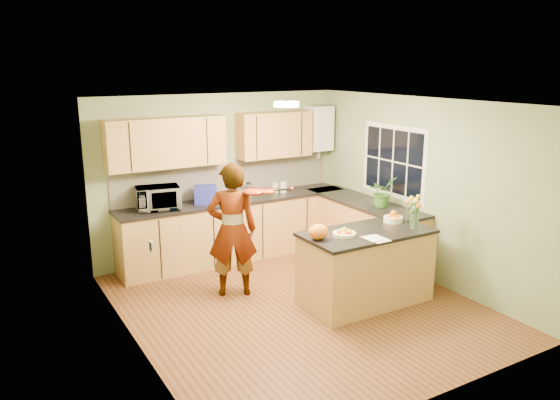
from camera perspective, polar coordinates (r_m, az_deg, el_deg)
floor at (r=6.93m, az=1.91°, el=-10.94°), size 4.50×4.50×0.00m
ceiling at (r=6.29m, az=2.09°, el=10.17°), size 4.00×4.50×0.02m
wall_back at (r=8.43m, az=-6.21°, el=2.51°), size 4.00×0.02×2.50m
wall_front at (r=4.84m, az=16.48°, el=-6.81°), size 4.00×0.02×2.50m
wall_left at (r=5.72m, az=-15.22°, el=-3.48°), size 0.02×4.50×2.50m
wall_right at (r=7.73m, az=14.63°, el=1.07°), size 0.02×4.50×2.50m
back_counter at (r=8.40m, az=-4.60°, el=-2.98°), size 3.64×0.62×0.94m
right_counter at (r=8.34m, az=8.72°, el=-3.24°), size 0.62×2.24×0.94m
splashback at (r=8.47m, az=-5.55°, el=2.24°), size 3.60×0.02×0.52m
upper_cabinets at (r=8.11m, az=-6.97°, el=6.33°), size 3.20×0.34×0.70m
boiler at (r=9.02m, az=4.08°, el=7.47°), size 0.40×0.30×0.86m
window_right at (r=8.09m, az=11.74°, el=3.97°), size 0.01×1.30×1.05m
light_switch at (r=5.16m, az=-13.30°, el=-4.70°), size 0.02×0.09×0.09m
ceiling_lamp at (r=6.55m, az=0.66°, el=9.99°), size 0.30×0.30×0.07m
peninsula_island at (r=6.93m, az=8.95°, el=-6.91°), size 1.62×0.83×0.93m
fruit_dish at (r=6.56m, az=6.74°, el=-3.40°), size 0.27×0.27×0.10m
orange_bowl at (r=7.22m, az=11.75°, el=-1.79°), size 0.25×0.25×0.14m
flower_vase at (r=6.96m, az=13.96°, el=-0.45°), size 0.25×0.25×0.46m
orange_bag at (r=6.39m, az=4.03°, el=-3.32°), size 0.25×0.22×0.18m
papers at (r=6.50m, az=10.09°, el=-4.00°), size 0.21×0.28×0.01m
violinist at (r=6.98m, az=-5.01°, el=-3.15°), size 0.74×0.63×1.74m
violin at (r=6.74m, az=-2.77°, el=0.85°), size 0.69×0.60×0.17m
microwave at (r=7.80m, az=-12.65°, el=0.20°), size 0.65×0.50×0.33m
blue_box at (r=8.03m, az=-7.79°, el=0.57°), size 0.39×0.34×0.26m
kettle at (r=8.34m, az=-3.29°, el=1.08°), size 0.15×0.15×0.28m
jar_cream at (r=8.63m, az=-0.51°, el=1.28°), size 0.12×0.12×0.15m
jar_white at (r=8.65m, az=0.36°, el=1.35°), size 0.11×0.11×0.17m
potted_plant at (r=7.89m, az=10.60°, el=0.83°), size 0.47×0.44×0.43m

